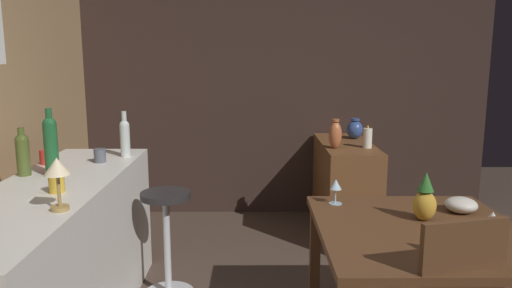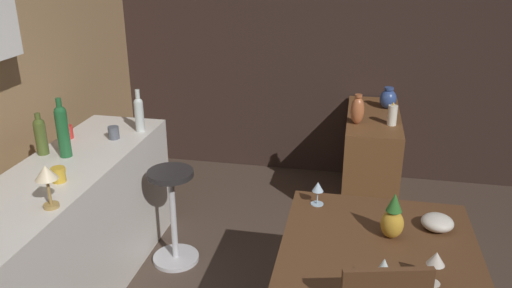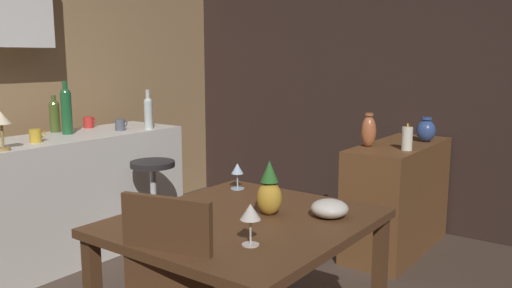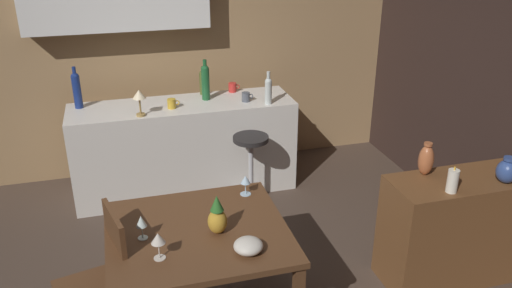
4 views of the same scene
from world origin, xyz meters
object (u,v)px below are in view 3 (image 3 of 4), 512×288
object	(u,v)px
fruit_bowl	(330,208)
pillar_candle_tall	(407,139)
counter_lamp	(1,122)
bar_stool	(154,206)
wine_glass_right	(250,213)
dining_table	(244,237)
cup_slate	(120,125)
wine_glass_center	(193,212)
vase_ceramic_blue	(426,130)
cup_red	(89,122)
wine_glass_left	(237,170)
cup_mustard	(36,136)
wine_bottle_olive	(54,114)
wine_bottle_clear	(148,111)
wine_bottle_green	(66,109)
sideboard_cabinet	(397,197)
vase_copper	(369,131)
pineapple_centerpiece	(269,192)

from	to	relation	value
fruit_bowl	pillar_candle_tall	size ratio (longest dim) A/B	0.91
fruit_bowl	counter_lamp	xyz separation A→B (m)	(-0.45, 1.99, 0.30)
bar_stool	wine_glass_right	distance (m)	1.95
dining_table	bar_stool	size ratio (longest dim) A/B	1.54
pillar_candle_tall	cup_slate	bearing A→B (deg)	115.17
fruit_bowl	wine_glass_center	bearing A→B (deg)	152.00
wine_glass_right	counter_lamp	bearing A→B (deg)	88.55
cup_slate	vase_ceramic_blue	bearing A→B (deg)	-54.84
wine_glass_right	cup_red	xyz separation A→B (m)	(0.99, 2.36, 0.08)
wine_glass_left	cup_mustard	distance (m)	1.50
cup_slate	fruit_bowl	bearing A→B (deg)	-104.36
dining_table	cup_slate	distance (m)	2.00
wine_glass_left	vase_ceramic_blue	xyz separation A→B (m)	(1.74, -0.46, 0.06)
pillar_candle_tall	wine_bottle_olive	bearing A→B (deg)	119.04
vase_ceramic_blue	cup_slate	bearing A→B (deg)	125.16
wine_glass_right	wine_bottle_clear	bearing A→B (deg)	57.53
wine_glass_center	pillar_candle_tall	world-z (taller)	pillar_candle_tall
wine_bottle_green	cup_slate	world-z (taller)	wine_bottle_green
sideboard_cabinet	fruit_bowl	size ratio (longest dim) A/B	6.43
wine_bottle_clear	wine_bottle_green	distance (m)	0.61
wine_bottle_olive	cup_red	world-z (taller)	wine_bottle_olive
wine_bottle_green	vase_copper	world-z (taller)	wine_bottle_green
wine_glass_left	wine_bottle_olive	xyz separation A→B (m)	(0.04, 1.79, 0.19)
wine_glass_left	vase_copper	distance (m)	1.29
cup_mustard	wine_glass_right	bearing A→B (deg)	-99.40
wine_glass_right	wine_bottle_olive	world-z (taller)	wine_bottle_olive
pineapple_centerpiece	vase_copper	size ratio (longest dim) A/B	1.04
pineapple_centerpiece	cup_slate	bearing A→B (deg)	70.31
pineapple_centerpiece	fruit_bowl	size ratio (longest dim) A/B	1.49
wine_bottle_olive	wine_bottle_clear	size ratio (longest dim) A/B	0.90
bar_stool	pineapple_centerpiece	world-z (taller)	pineapple_centerpiece
wine_glass_right	vase_ceramic_blue	xyz separation A→B (m)	(2.39, 0.12, 0.04)
dining_table	wine_bottle_green	distance (m)	2.07
dining_table	wine_bottle_clear	world-z (taller)	wine_bottle_clear
pillar_candle_tall	wine_bottle_clear	bearing A→B (deg)	111.75
wine_glass_center	cup_red	size ratio (longest dim) A/B	1.35
counter_lamp	vase_copper	xyz separation A→B (m)	(1.87, -1.54, -0.14)
bar_stool	wine_bottle_olive	bearing A→B (deg)	110.25
cup_mustard	counter_lamp	distance (m)	0.34
cup_slate	pillar_candle_tall	size ratio (longest dim) A/B	0.59
pineapple_centerpiece	cup_slate	size ratio (longest dim) A/B	2.31
bar_stool	fruit_bowl	distance (m)	1.80
dining_table	pineapple_centerpiece	xyz separation A→B (m)	(0.11, -0.06, 0.20)
wine_glass_left	dining_table	bearing A→B (deg)	-138.25
wine_glass_right	counter_lamp	size ratio (longest dim) A/B	0.69
cup_red	vase_copper	xyz separation A→B (m)	(0.93, -1.99, -0.01)
pineapple_centerpiece	fruit_bowl	distance (m)	0.28
wine_glass_right	vase_ceramic_blue	world-z (taller)	vase_ceramic_blue
sideboard_cabinet	pineapple_centerpiece	world-z (taller)	pineapple_centerpiece
wine_bottle_olive	cup_slate	bearing A→B (deg)	-43.34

